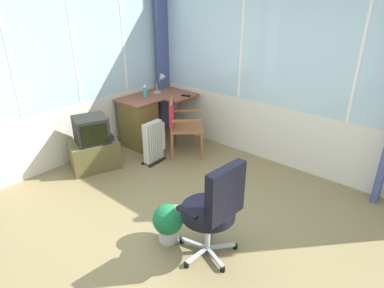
# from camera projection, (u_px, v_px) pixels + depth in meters

# --- Properties ---
(ground) EXTENTS (5.19, 5.72, 0.06)m
(ground) POSITION_uv_depth(u_px,v_px,m) (184.00, 238.00, 3.42)
(ground) COLOR olive
(north_window_panel) EXTENTS (4.19, 0.07, 2.52)m
(north_window_panel) POSITION_uv_depth(u_px,v_px,m) (47.00, 79.00, 4.30)
(north_window_panel) COLOR silver
(north_window_panel) RESTS_ON ground
(east_window_panel) EXTENTS (0.07, 4.72, 2.52)m
(east_window_panel) POSITION_uv_depth(u_px,v_px,m) (292.00, 78.00, 4.34)
(east_window_panel) COLOR silver
(east_window_panel) RESTS_ON ground
(curtain_corner) EXTENTS (0.30, 0.09, 2.42)m
(curtain_corner) POSITION_uv_depth(u_px,v_px,m) (164.00, 62.00, 5.62)
(curtain_corner) COLOR #485286
(curtain_corner) RESTS_ON ground
(desk) EXTENTS (1.14, 0.81, 0.77)m
(desk) POSITION_uv_depth(u_px,v_px,m) (140.00, 121.00, 5.28)
(desk) COLOR brown
(desk) RESTS_ON ground
(desk_lamp) EXTENTS (0.23, 0.20, 0.32)m
(desk_lamp) POSITION_uv_depth(u_px,v_px,m) (162.00, 80.00, 5.41)
(desk_lamp) COLOR #B2B7BC
(desk_lamp) RESTS_ON desk
(tv_remote) EXTENTS (0.09, 0.16, 0.02)m
(tv_remote) POSITION_uv_depth(u_px,v_px,m) (186.00, 96.00, 5.28)
(tv_remote) COLOR black
(tv_remote) RESTS_ON desk
(spray_bottle) EXTENTS (0.06, 0.06, 0.22)m
(spray_bottle) POSITION_uv_depth(u_px,v_px,m) (145.00, 91.00, 5.21)
(spray_bottle) COLOR #37A9D0
(spray_bottle) RESTS_ON desk
(wooden_armchair) EXTENTS (0.68, 0.68, 0.87)m
(wooden_armchair) POSITION_uv_depth(u_px,v_px,m) (178.00, 120.00, 4.92)
(wooden_armchair) COLOR #966037
(wooden_armchair) RESTS_ON ground
(office_chair) EXTENTS (0.60, 0.58, 0.99)m
(office_chair) POSITION_uv_depth(u_px,v_px,m) (215.00, 206.00, 2.91)
(office_chair) COLOR #B7B7BF
(office_chair) RESTS_ON ground
(tv_on_stand) EXTENTS (0.75, 0.63, 0.76)m
(tv_on_stand) POSITION_uv_depth(u_px,v_px,m) (94.00, 146.00, 4.60)
(tv_on_stand) COLOR brown
(tv_on_stand) RESTS_ON ground
(space_heater) EXTENTS (0.40, 0.19, 0.62)m
(space_heater) POSITION_uv_depth(u_px,v_px,m) (154.00, 142.00, 4.79)
(space_heater) COLOR silver
(space_heater) RESTS_ON ground
(potted_plant) EXTENTS (0.31, 0.31, 0.41)m
(potted_plant) POSITION_uv_depth(u_px,v_px,m) (169.00, 221.00, 3.25)
(potted_plant) COLOR silver
(potted_plant) RESTS_ON ground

